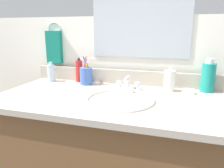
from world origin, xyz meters
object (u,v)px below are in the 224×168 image
Objects in this scene: bottle_spray_red at (79,71)px; cup_blue_plastic at (86,75)px; bottle_lotion_white at (169,80)px; soap_bar at (188,91)px; bottle_mouthwash_teal at (208,77)px; hand_towel at (54,47)px; faucet at (128,85)px; bottle_gel_clear at (51,73)px.

bottle_spray_red is 0.09m from cup_blue_plastic.
bottle_lotion_white reaches higher than soap_bar.
bottle_mouthwash_teal is 1.37× the size of bottle_lotion_white.
hand_towel is at bearing 172.16° from bottle_lotion_white.
bottle_mouthwash_teal reaches higher than bottle_spray_red.
soap_bar is at bearing 4.09° from faucet.
bottle_lotion_white is at bearing -7.84° from hand_towel.
hand_towel reaches higher than bottle_spray_red.
faucet is at bearing -175.91° from soap_bar.
soap_bar is (0.69, -0.08, -0.06)m from bottle_spray_red.
bottle_gel_clear is 0.77m from bottle_lotion_white.
faucet is at bearing -169.21° from bottle_lotion_white.
bottle_gel_clear is at bearing -178.04° from bottle_mouthwash_teal.
bottle_mouthwash_teal reaches higher than cup_blue_plastic.
bottle_mouthwash_teal is at bearing 3.26° from cup_blue_plastic.
hand_towel reaches higher than faucet.
bottle_mouthwash_teal reaches higher than bottle_lotion_white.
soap_bar is at bearing -145.62° from bottle_mouthwash_teal.
bottle_mouthwash_teal is at bearing -3.39° from hand_towel.
hand_towel is 0.61m from faucet.
bottle_gel_clear is 0.87m from soap_bar.
cup_blue_plastic is at bearing -176.74° from bottle_mouthwash_teal.
bottle_lotion_white reaches higher than bottle_gel_clear.
hand_towel is 0.26m from bottle_spray_red.
hand_towel is 1.38× the size of faucet.
cup_blue_plastic reaches higher than faucet.
cup_blue_plastic is (0.26, -0.01, 0.00)m from bottle_gel_clear.
bottle_lotion_white is at bearing 10.79° from faucet.
bottle_lotion_white is at bearing -166.35° from bottle_mouthwash_teal.
bottle_spray_red is at bearing 179.12° from bottle_mouthwash_teal.
hand_towel is 0.19m from bottle_gel_clear.
bottle_spray_red is at bearing 144.07° from cup_blue_plastic.
bottle_spray_red is (0.20, -0.05, -0.14)m from hand_towel.
soap_bar is at bearing -8.21° from hand_towel.
faucet is 1.23× the size of bottle_gel_clear.
bottle_gel_clear is at bearing 178.34° from cup_blue_plastic.
hand_towel is 0.81m from bottle_lotion_white.
bottle_mouthwash_teal is at bearing 12.14° from faucet.
hand_towel is 1.35× the size of bottle_spray_red.
bottle_spray_red reaches higher than faucet.
faucet is (0.56, -0.15, -0.19)m from hand_towel.
hand_towel is 1.00m from bottle_mouthwash_teal.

